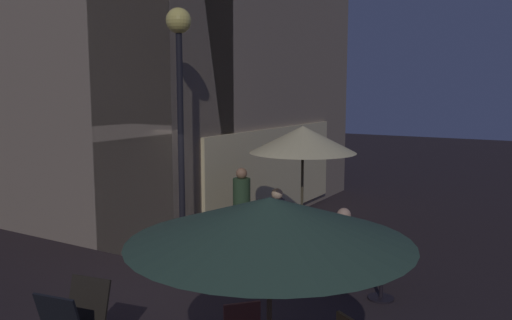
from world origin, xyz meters
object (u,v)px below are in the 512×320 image
object	(u,v)px
patron_seated_1	(345,242)
patron_standing_2	(242,213)
cafe_chair_0	(274,221)
patron_seated_0	(279,216)
cafe_table_2	(382,268)
street_lamp_near_corner	(180,77)
patio_umbrella_0	(303,140)
cafe_table_0	(302,229)
cafe_chair_1	(272,238)
cafe_chair_4	(339,250)
patio_umbrella_1	(270,220)

from	to	relation	value
patron_seated_1	patron_standing_2	size ratio (longest dim) A/B	0.73
cafe_chair_0	patron_seated_0	size ratio (longest dim) A/B	0.77
cafe_table_2	street_lamp_near_corner	bearing A→B (deg)	108.98
patio_umbrella_0	street_lamp_near_corner	bearing A→B (deg)	152.44
cafe_table_0	patron_seated_1	xyz separation A→B (m)	(-0.86, -1.20, 0.16)
cafe_chair_1	patron_seated_1	distance (m)	1.40
cafe_chair_0	patron_seated_1	world-z (taller)	patron_seated_1
cafe_chair_0	cafe_table_2	bearing A→B (deg)	-9.29
patio_umbrella_0	patron_seated_1	size ratio (longest dim) A/B	1.97
cafe_chair_4	patron_standing_2	bearing A→B (deg)	-164.52
street_lamp_near_corner	cafe_table_0	xyz separation A→B (m)	(2.17, -1.13, -2.83)
cafe_table_2	cafe_chair_4	size ratio (longest dim) A/B	0.78
street_lamp_near_corner	cafe_chair_1	bearing A→B (deg)	-34.50
cafe_table_0	patron_seated_0	world-z (taller)	patron_seated_0
cafe_table_0	cafe_chair_0	xyz separation A→B (m)	(0.24, 0.74, 0.01)
cafe_chair_0	patron_seated_1	bearing A→B (deg)	-11.40
cafe_chair_0	cafe_chair_4	bearing A→B (deg)	-11.94
cafe_chair_0	cafe_chair_4	xyz separation A→B (m)	(-1.05, -1.81, -0.02)
cafe_table_0	cafe_table_2	bearing A→B (deg)	-120.71
patio_umbrella_0	patron_standing_2	bearing A→B (deg)	122.32
cafe_chair_0	patron_seated_0	world-z (taller)	patron_seated_0
cafe_table_0	patron_seated_1	world-z (taller)	patron_seated_1
street_lamp_near_corner	patio_umbrella_0	size ratio (longest dim) A/B	1.76
patron_seated_0	patron_standing_2	size ratio (longest dim) A/B	0.72
patio_umbrella_1	cafe_chair_1	world-z (taller)	patio_umbrella_1
patron_seated_0	patron_seated_1	bearing A→B (deg)	-12.24
street_lamp_near_corner	cafe_chair_0	distance (m)	3.73
cafe_table_2	patron_standing_2	size ratio (longest dim) A/B	0.41
street_lamp_near_corner	cafe_table_2	bearing A→B (deg)	-71.02
cafe_chair_0	patron_seated_0	distance (m)	0.20
cafe_table_2	cafe_chair_0	xyz separation A→B (m)	(1.37, 2.63, 0.09)
patio_umbrella_1	cafe_chair_0	distance (m)	5.83
patio_umbrella_0	patron_standing_2	size ratio (longest dim) A/B	1.44
cafe_chair_4	cafe_table_0	bearing A→B (deg)	164.17
cafe_table_0	cafe_chair_1	world-z (taller)	cafe_chair_1
patio_umbrella_1	cafe_chair_1	size ratio (longest dim) A/B	2.66
patron_standing_2	cafe_chair_0	bearing A→B (deg)	-172.08
cafe_chair_1	cafe_table_0	bearing A→B (deg)	-0.00
patio_umbrella_0	patio_umbrella_1	distance (m)	5.11
cafe_chair_0	street_lamp_near_corner	bearing A→B (deg)	-81.09
street_lamp_near_corner	patron_standing_2	xyz separation A→B (m)	(1.56, -0.17, -2.51)
patio_umbrella_0	cafe_table_0	bearing A→B (deg)	-172.87
street_lamp_near_corner	cafe_chair_1	size ratio (longest dim) A/B	4.59
cafe_chair_0	patio_umbrella_0	bearing A→B (deg)	-0.00
cafe_chair_4	patron_seated_1	size ratio (longest dim) A/B	0.72
cafe_table_0	patron_standing_2	world-z (taller)	patron_standing_2
street_lamp_near_corner	patron_standing_2	size ratio (longest dim) A/B	2.54
patron_seated_0	patron_standing_2	distance (m)	0.90
cafe_table_2	patio_umbrella_1	distance (m)	3.92
cafe_chair_0	cafe_chair_1	size ratio (longest dim) A/B	1.00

